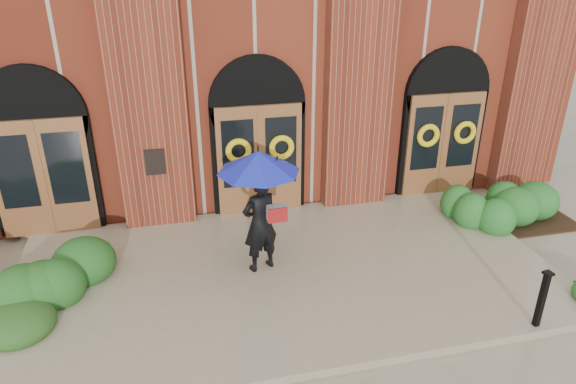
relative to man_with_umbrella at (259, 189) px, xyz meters
name	(u,v)px	position (x,y,z in m)	size (l,w,h in m)	color
ground	(288,280)	(0.44, -0.32, -1.80)	(90.00, 90.00, 0.00)	gray
landing	(286,273)	(0.44, -0.17, -1.72)	(10.00, 5.30, 0.15)	gray
church_building	(222,28)	(0.44, 8.46, 1.70)	(16.20, 12.53, 7.00)	maroon
man_with_umbrella	(259,189)	(0.00, 0.00, 0.00)	(1.89, 1.89, 2.35)	black
metal_post	(542,298)	(3.98, -2.67, -1.12)	(0.16, 0.16, 1.01)	black
hedge_wall_right	(501,208)	(5.64, 0.76, -1.40)	(3.13, 1.25, 0.80)	#205C20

